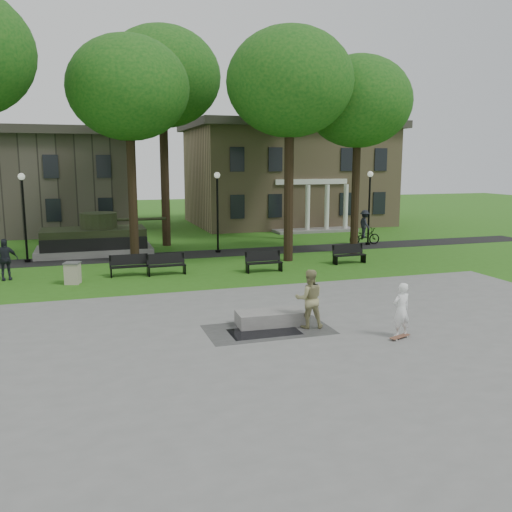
{
  "coord_description": "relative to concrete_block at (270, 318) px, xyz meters",
  "views": [
    {
      "loc": [
        -6.95,
        -18.63,
        5.29
      ],
      "look_at": [
        -0.17,
        2.73,
        1.4
      ],
      "focal_mm": 38.0,
      "sensor_mm": 36.0,
      "label": 1
    }
  ],
  "objects": [
    {
      "name": "trash_bin",
      "position": [
        -6.28,
        8.48,
        0.24
      ],
      "size": [
        0.81,
        0.81,
        0.96
      ],
      "rotation": [
        0.0,
        0.0,
        -0.26
      ],
      "color": "#BDAF9C",
      "rests_on": "ground"
    },
    {
      "name": "pedestrian_walker",
      "position": [
        -9.2,
        10.19,
        0.71
      ],
      "size": [
        1.2,
        0.74,
        1.9
      ],
      "primitive_type": "imported",
      "rotation": [
        0.0,
        0.0,
        0.26
      ],
      "color": "#20232B",
      "rests_on": "ground"
    },
    {
      "name": "skateboard",
      "position": [
        3.28,
        -2.55,
        -0.19
      ],
      "size": [
        0.8,
        0.47,
        0.07
      ],
      "primitive_type": "cube",
      "rotation": [
        0.0,
        0.0,
        0.37
      ],
      "color": "brown",
      "rests_on": "plaza"
    },
    {
      "name": "building_right",
      "position": [
        11.31,
        28.4,
        4.1
      ],
      "size": [
        17.0,
        12.0,
        8.6
      ],
      "color": "#9E8460",
      "rests_on": "ground"
    },
    {
      "name": "cyclist",
      "position": [
        11.64,
        14.87,
        0.68
      ],
      "size": [
        2.12,
        1.22,
        2.26
      ],
      "rotation": [
        0.0,
        0.0,
        1.49
      ],
      "color": "black",
      "rests_on": "ground"
    },
    {
      "name": "friend_watching",
      "position": [
        1.09,
        -0.67,
        0.73
      ],
      "size": [
        1.05,
        0.89,
        1.91
      ],
      "primitive_type": "imported",
      "rotation": [
        0.0,
        0.0,
        2.94
      ],
      "color": "#979362",
      "rests_on": "plaza"
    },
    {
      "name": "park_bench_1",
      "position": [
        -2.05,
        9.2,
        0.28
      ],
      "size": [
        1.82,
        0.59,
        1.0
      ],
      "rotation": [
        0.0,
        0.0,
        0.04
      ],
      "color": "black",
      "rests_on": "ground"
    },
    {
      "name": "lamp_left",
      "position": [
        -8.69,
        14.71,
        2.55
      ],
      "size": [
        0.36,
        0.36,
        4.73
      ],
      "color": "black",
      "rests_on": "ground"
    },
    {
      "name": "lamp_mid",
      "position": [
        1.81,
        14.71,
        2.55
      ],
      "size": [
        0.36,
        0.36,
        4.73
      ],
      "color": "black",
      "rests_on": "ground"
    },
    {
      "name": "park_bench_0",
      "position": [
        -3.76,
        9.45,
        0.28
      ],
      "size": [
        1.81,
        0.57,
        1.0
      ],
      "rotation": [
        0.0,
        0.0,
        0.03
      ],
      "color": "black",
      "rests_on": "ground"
    },
    {
      "name": "building_left",
      "position": [
        -9.69,
        28.91,
        3.35
      ],
      "size": [
        15.0,
        10.0,
        7.2
      ],
      "primitive_type": "cube",
      "color": "#4C443D",
      "rests_on": "ground"
    },
    {
      "name": "footpath",
      "position": [
        1.31,
        14.41,
        -0.24
      ],
      "size": [
        44.0,
        2.6,
        0.01
      ],
      "primitive_type": "cube",
      "color": "black",
      "rests_on": "ground"
    },
    {
      "name": "tree_5",
      "position": [
        7.81,
        18.91,
        9.42
      ],
      "size": [
        6.4,
        6.4,
        12.44
      ],
      "color": "black",
      "rests_on": "ground"
    },
    {
      "name": "tree_1",
      "position": [
        -3.19,
        12.91,
        8.71
      ],
      "size": [
        6.2,
        6.2,
        11.63
      ],
      "color": "black",
      "rests_on": "ground"
    },
    {
      "name": "ground",
      "position": [
        1.31,
        2.41,
        -0.24
      ],
      "size": [
        120.0,
        120.0,
        0.0
      ],
      "primitive_type": "plane",
      "color": "#2B6016",
      "rests_on": "ground"
    },
    {
      "name": "park_bench_3",
      "position": [
        7.59,
        9.22,
        0.28
      ],
      "size": [
        1.82,
        0.62,
        1.0
      ],
      "rotation": [
        0.0,
        0.0,
        0.05
      ],
      "color": "black",
      "rests_on": "ground"
    },
    {
      "name": "skateboarder",
      "position": [
        3.39,
        -2.38,
        0.62
      ],
      "size": [
        0.67,
        0.49,
        1.68
      ],
      "primitive_type": "imported",
      "rotation": [
        0.0,
        0.0,
        3.3
      ],
      "color": "white",
      "rests_on": "plaza"
    },
    {
      "name": "park_bench_2",
      "position": [
        2.58,
        8.46,
        0.28
      ],
      "size": [
        1.8,
        0.53,
        1.0
      ],
      "rotation": [
        0.0,
        0.0,
        0.01
      ],
      "color": "black",
      "rests_on": "ground"
    },
    {
      "name": "tree_4",
      "position": [
        -0.69,
        18.41,
        10.15
      ],
      "size": [
        7.2,
        7.2,
        13.5
      ],
      "color": "black",
      "rests_on": "ground"
    },
    {
      "name": "tree_3",
      "position": [
        9.31,
        11.91,
        8.35
      ],
      "size": [
        6.0,
        6.0,
        11.19
      ],
      "color": "black",
      "rests_on": "ground"
    },
    {
      "name": "tree_2",
      "position": [
        4.81,
        10.91,
        9.07
      ],
      "size": [
        6.6,
        6.6,
        12.16
      ],
      "color": "black",
      "rests_on": "ground"
    },
    {
      "name": "tank_monument",
      "position": [
        -5.15,
        16.41,
        0.61
      ],
      "size": [
        7.45,
        3.4,
        2.4
      ],
      "color": "gray",
      "rests_on": "ground"
    },
    {
      "name": "puddle",
      "position": [
        -0.43,
        -0.7,
        -0.22
      ],
      "size": [
        2.2,
        1.2,
        0.0
      ],
      "primitive_type": "cube",
      "color": "black",
      "rests_on": "plaza"
    },
    {
      "name": "plaza",
      "position": [
        1.31,
        -2.59,
        -0.23
      ],
      "size": [
        22.0,
        16.0,
        0.02
      ],
      "primitive_type": "cube",
      "color": "gray",
      "rests_on": "ground"
    },
    {
      "name": "concrete_block",
      "position": [
        0.0,
        0.0,
        0.0
      ],
      "size": [
        2.24,
        1.1,
        0.45
      ],
      "primitive_type": "cube",
      "rotation": [
        0.0,
        0.0,
        -0.05
      ],
      "color": "gray",
      "rests_on": "plaza"
    },
    {
      "name": "lamp_right",
      "position": [
        11.81,
        14.71,
        2.55
      ],
      "size": [
        0.36,
        0.36,
        4.73
      ],
      "color": "black",
      "rests_on": "ground"
    }
  ]
}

